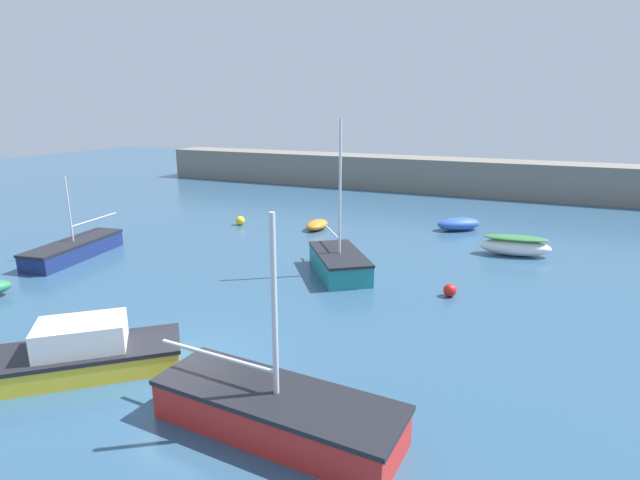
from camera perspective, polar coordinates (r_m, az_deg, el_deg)
ground_plane at (r=15.32m, az=-15.59°, el=-14.00°), size 120.00×120.00×0.20m
harbor_breakwater at (r=44.82m, az=12.22°, el=7.35°), size 51.52×3.67×2.84m
sailboat_tall_mast at (r=21.99m, az=2.21°, el=-2.57°), size 4.00×4.52×6.71m
fishing_dinghy_green at (r=29.96m, az=-0.36°, el=1.75°), size 1.13×2.01×0.57m
cabin_cruiser_white at (r=15.71m, az=-26.56°, el=-11.69°), size 5.82×5.38×1.51m
sailboat_twin_hulled at (r=12.00m, az=-4.97°, el=-18.86°), size 6.32×2.28×5.12m
rowboat_with_red_cover at (r=26.55m, az=21.41°, el=-0.59°), size 3.50×1.57×1.00m
open_tender_yellow at (r=30.91m, az=15.57°, el=1.78°), size 2.91×2.61×0.76m
sailboat_short_mast at (r=27.11m, az=-26.26°, el=-0.95°), size 2.38×6.10×4.00m
mooring_buoy_red at (r=20.18m, az=14.62°, el=-5.57°), size 0.51×0.51×0.51m
mooring_buoy_yellow at (r=31.50m, az=-9.10°, el=2.21°), size 0.56×0.56×0.56m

